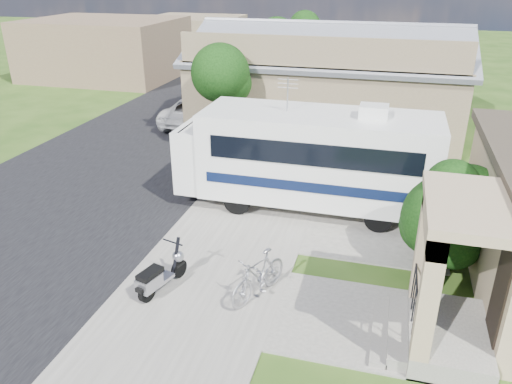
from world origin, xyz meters
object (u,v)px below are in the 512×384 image
(motorhome, at_px, (309,156))
(shrub, at_px, (450,215))
(bicycle, at_px, (259,278))
(pickup_truck, at_px, (200,110))
(scooter, at_px, (160,275))
(garden_hose, at_px, (402,315))
(van, at_px, (241,80))

(motorhome, distance_m, shrub, 4.92)
(motorhome, bearing_deg, bicycle, -92.35)
(bicycle, height_order, pickup_truck, pickup_truck)
(scooter, height_order, garden_hose, scooter)
(pickup_truck, height_order, van, van)
(scooter, relative_size, garden_hose, 4.35)
(scooter, distance_m, pickup_truck, 14.48)
(bicycle, xyz_separation_m, van, (-6.68, 20.39, 0.26))
(shrub, bearing_deg, bicycle, -149.05)
(van, bearing_deg, motorhome, -70.09)
(shrub, bearing_deg, motorhome, 146.72)
(motorhome, distance_m, van, 16.63)
(bicycle, bearing_deg, motorhome, 111.66)
(motorhome, bearing_deg, scooter, -114.30)
(motorhome, relative_size, garden_hose, 21.09)
(scooter, distance_m, garden_hose, 5.77)
(scooter, xyz_separation_m, bicycle, (2.37, 0.43, 0.08))
(scooter, relative_size, van, 0.29)
(shrub, distance_m, scooter, 7.43)
(motorhome, xyz_separation_m, bicycle, (-0.22, -5.29, -1.22))
(motorhome, xyz_separation_m, pickup_truck, (-6.91, 8.09, -1.08))
(bicycle, distance_m, garden_hose, 3.40)
(motorhome, height_order, garden_hose, motorhome)
(scooter, bearing_deg, pickup_truck, 122.80)
(bicycle, bearing_deg, pickup_truck, 140.61)
(motorhome, xyz_separation_m, van, (-6.90, 15.10, -0.96))
(shrub, relative_size, garden_hose, 7.88)
(motorhome, xyz_separation_m, shrub, (4.11, -2.70, -0.24))
(garden_hose, bearing_deg, shrub, 68.54)
(van, bearing_deg, garden_hose, -68.30)
(bicycle, bearing_deg, van, 132.19)
(motorhome, height_order, bicycle, motorhome)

